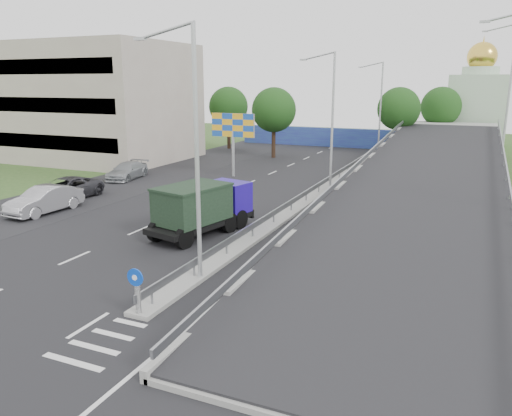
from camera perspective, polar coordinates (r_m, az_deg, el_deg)
The scene contains 22 objects.
ground at distance 16.96m, azimuth -17.79°, elevation -14.90°, with size 160.00×160.00×0.00m, color #2D4C1E.
road_surface at distance 34.54m, azimuth 0.48°, elevation 0.67°, with size 26.00×90.00×0.04m, color black.
parking_strip at distance 41.31m, azimuth -16.34°, elevation 2.33°, with size 8.00×90.00×0.05m, color black.
median at distance 37.20m, azimuth 7.18°, elevation 1.69°, with size 1.00×44.00×0.20m, color gray.
overpass_ramp at distance 35.54m, azimuth 18.93°, elevation 3.17°, with size 10.00×50.00×3.50m.
median_guardrail at distance 37.07m, azimuth 7.21°, elevation 2.67°, with size 0.09×44.00×0.71m.
sign_bollard at distance 18.00m, azimuth -13.45°, elevation -9.18°, with size 0.64×0.23×1.67m.
lamp_post_near at distance 19.81m, azimuth -7.30°, elevation 7.55°, with size 2.74×0.18×10.08m.
lamp_post_mid at distance 38.30m, azimuth 8.48°, elevation 10.64°, with size 2.74×0.18×10.08m.
lamp_post_far at distance 57.81m, azimuth 13.88°, elevation 11.51°, with size 2.74×0.18×10.08m.
beige_building at distance 58.83m, azimuth -19.87°, elevation 11.32°, with size 24.00×14.00×12.00m, color #A39488.
blue_wall at distance 64.83m, azimuth 10.99°, elevation 7.81°, with size 30.00×0.50×2.40m, color #2D2BA1.
church at distance 70.92m, azimuth 23.94°, elevation 10.73°, with size 7.00×7.00×13.80m.
billboard at distance 43.54m, azimuth -2.65°, elevation 9.03°, with size 4.00×0.24×5.50m.
tree_left_mid at distance 54.82m, azimuth 2.05°, elevation 11.12°, with size 4.80×4.80×7.60m.
tree_median_far at distance 59.51m, azimuth 16.02°, elevation 10.83°, with size 4.80×4.80×7.60m.
tree_left_far at distance 62.67m, azimuth -3.16°, elevation 11.49°, with size 4.80×4.80×7.60m.
tree_ramp_far at distance 66.07m, azimuth 20.38°, elevation 10.78°, with size 4.80×4.80×7.60m.
dump_truck at distance 27.14m, azimuth -6.09°, elevation 0.22°, with size 3.67×6.73×2.81m.
parked_car_b at distance 34.25m, azimuth -23.02°, elevation 0.85°, with size 1.79×5.12×1.69m, color #9E9DA2.
parked_car_c at distance 37.57m, azimuth -20.93°, elevation 2.04°, with size 2.58×5.59×1.55m, color #2D2D31.
parked_car_d at distance 44.20m, azimuth -14.52°, elevation 4.13°, with size 1.99×4.90×1.42m, color #93989B.
Camera 1 is at (10.24, -10.87, 8.04)m, focal length 35.00 mm.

